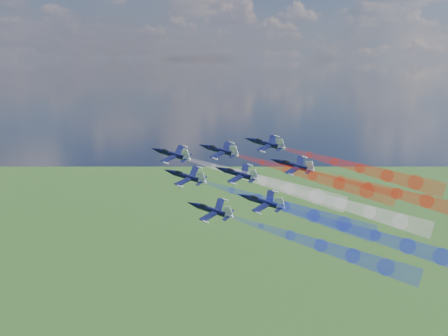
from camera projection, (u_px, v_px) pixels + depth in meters
jet_lead at (172, 154)px, 145.11m from camera, size 15.28×15.68×8.36m
trail_lead at (263, 181)px, 135.23m from camera, size 26.68×36.26×12.37m
jet_inner_left at (187, 177)px, 136.02m from camera, size 15.28×15.68×8.36m
trail_inner_left at (285, 207)px, 126.14m from camera, size 26.68×36.26×12.37m
jet_inner_right at (220, 150)px, 148.14m from camera, size 15.28×15.68×8.36m
trail_inner_right at (312, 176)px, 138.25m from camera, size 26.68×36.26×12.37m
jet_outer_left at (212, 210)px, 126.35m from camera, size 15.28×15.68×8.36m
trail_outer_left at (321, 246)px, 116.47m from camera, size 26.68×36.26×12.37m
jet_center_third at (238, 174)px, 137.11m from camera, size 15.28×15.68×8.36m
trail_center_third at (340, 204)px, 127.22m from camera, size 26.68×36.26×12.37m
jet_outer_right at (266, 144)px, 150.56m from camera, size 15.28×15.68×8.36m
trail_outer_right at (360, 168)px, 140.67m from camera, size 26.68×36.26×12.37m
jet_rear_left at (263, 202)px, 127.72m from camera, size 15.28×15.68×8.36m
trail_rear_left at (375, 236)px, 117.84m from camera, size 26.68×36.26×12.37m
jet_rear_right at (294, 166)px, 141.32m from camera, size 15.28×15.68×8.36m
trail_rear_right at (397, 194)px, 131.43m from camera, size 26.68×36.26×12.37m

